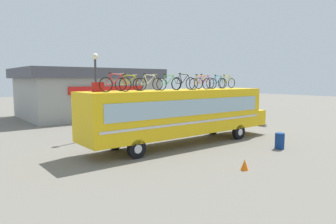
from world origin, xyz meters
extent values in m
plane|color=slate|center=(0.00, 0.00, 0.00)|extent=(120.00, 120.00, 0.00)
cube|color=yellow|center=(0.00, 0.00, 1.95)|extent=(11.76, 2.55, 2.50)
cube|color=yellow|center=(6.35, 0.00, 1.19)|extent=(0.95, 2.35, 0.99)
cube|color=#99B7C6|center=(0.00, -1.29, 2.29)|extent=(10.82, 0.04, 0.87)
cube|color=#99B7C6|center=(0.00, 1.29, 2.29)|extent=(10.82, 0.04, 0.87)
cube|color=silver|center=(0.00, -1.29, 1.45)|extent=(11.29, 0.03, 0.12)
cube|color=silver|center=(0.00, 1.29, 1.45)|extent=(11.29, 0.03, 0.12)
cube|color=silver|center=(6.89, 0.00, 0.62)|extent=(0.16, 2.42, 0.24)
cylinder|color=black|center=(4.00, -1.13, 0.47)|extent=(0.94, 0.28, 0.94)
cylinder|color=silver|center=(4.00, -1.13, 0.47)|extent=(0.42, 0.30, 0.42)
cylinder|color=black|center=(4.00, 1.13, 0.47)|extent=(0.94, 0.28, 0.94)
cylinder|color=silver|center=(4.00, 1.13, 0.47)|extent=(0.42, 0.30, 0.42)
cylinder|color=black|center=(-3.64, -1.13, 0.47)|extent=(0.94, 0.28, 0.94)
cylinder|color=silver|center=(-3.64, -1.13, 0.47)|extent=(0.42, 0.30, 0.42)
cylinder|color=black|center=(-3.64, 1.13, 0.47)|extent=(0.94, 0.28, 0.94)
cylinder|color=silver|center=(-3.64, 1.13, 0.47)|extent=(0.42, 0.30, 0.42)
cube|color=maroon|center=(-4.89, 0.33, 3.43)|extent=(0.49, 0.36, 0.46)
torus|color=black|center=(-4.83, -0.40, 3.55)|extent=(0.70, 0.04, 0.70)
torus|color=black|center=(-3.79, -0.40, 3.55)|extent=(0.70, 0.04, 0.70)
cylinder|color=red|center=(-4.52, -0.40, 3.82)|extent=(0.20, 0.04, 0.50)
cylinder|color=red|center=(-4.21, -0.40, 3.80)|extent=(0.48, 0.04, 0.48)
cylinder|color=red|center=(-4.29, -0.40, 4.05)|extent=(0.62, 0.04, 0.07)
cylinder|color=red|center=(-4.63, -0.40, 3.56)|extent=(0.39, 0.03, 0.05)
cylinder|color=red|center=(-4.72, -0.40, 3.81)|extent=(0.25, 0.03, 0.52)
cylinder|color=red|center=(-3.89, -0.40, 3.79)|extent=(0.22, 0.03, 0.49)
cylinder|color=silver|center=(-3.98, -0.40, 4.08)|extent=(0.03, 0.44, 0.03)
ellipsoid|color=black|center=(-4.60, -0.40, 4.10)|extent=(0.20, 0.08, 0.06)
torus|color=black|center=(-3.66, 0.27, 3.53)|extent=(0.67, 0.04, 0.67)
torus|color=black|center=(-2.62, 0.27, 3.53)|extent=(0.67, 0.04, 0.67)
cylinder|color=#B2B20C|center=(-3.35, 0.27, 3.79)|extent=(0.20, 0.04, 0.48)
cylinder|color=#B2B20C|center=(-3.04, 0.27, 3.77)|extent=(0.48, 0.04, 0.46)
cylinder|color=#B2B20C|center=(-3.12, 0.27, 4.00)|extent=(0.63, 0.04, 0.07)
cylinder|color=#B2B20C|center=(-3.47, 0.27, 3.54)|extent=(0.40, 0.03, 0.05)
cylinder|color=#B2B20C|center=(-3.55, 0.27, 3.78)|extent=(0.26, 0.03, 0.50)
cylinder|color=#B2B20C|center=(-2.71, 0.27, 3.76)|extent=(0.22, 0.03, 0.47)
cylinder|color=silver|center=(-2.81, 0.27, 4.04)|extent=(0.03, 0.44, 0.03)
ellipsoid|color=black|center=(-3.43, 0.27, 4.06)|extent=(0.20, 0.08, 0.06)
torus|color=black|center=(-2.59, 0.03, 3.54)|extent=(0.69, 0.04, 0.69)
torus|color=black|center=(-1.53, 0.03, 3.54)|extent=(0.69, 0.04, 0.69)
cylinder|color=white|center=(-2.28, 0.03, 3.80)|extent=(0.20, 0.04, 0.49)
cylinder|color=white|center=(-1.96, 0.03, 3.79)|extent=(0.49, 0.04, 0.47)
cylinder|color=white|center=(-2.04, 0.03, 4.03)|extent=(0.64, 0.04, 0.07)
cylinder|color=white|center=(-2.39, 0.03, 3.55)|extent=(0.40, 0.03, 0.05)
cylinder|color=white|center=(-2.48, 0.03, 3.79)|extent=(0.26, 0.03, 0.51)
cylinder|color=white|center=(-1.63, 0.03, 3.78)|extent=(0.22, 0.03, 0.48)
cylinder|color=silver|center=(-1.72, 0.03, 4.06)|extent=(0.03, 0.44, 0.03)
ellipsoid|color=black|center=(-2.36, 0.03, 4.08)|extent=(0.20, 0.08, 0.06)
torus|color=black|center=(-1.44, -0.21, 3.54)|extent=(0.68, 0.04, 0.68)
torus|color=black|center=(-0.42, -0.21, 3.54)|extent=(0.68, 0.04, 0.68)
cylinder|color=green|center=(-1.14, -0.21, 3.80)|extent=(0.20, 0.04, 0.49)
cylinder|color=green|center=(-0.83, -0.21, 3.78)|extent=(0.47, 0.04, 0.47)
cylinder|color=green|center=(-0.91, -0.21, 4.02)|extent=(0.61, 0.04, 0.07)
cylinder|color=green|center=(-1.25, -0.21, 3.55)|extent=(0.39, 0.03, 0.05)
cylinder|color=green|center=(-1.33, -0.21, 3.79)|extent=(0.25, 0.03, 0.51)
cylinder|color=green|center=(-0.51, -0.21, 3.77)|extent=(0.21, 0.03, 0.47)
cylinder|color=silver|center=(-0.61, -0.21, 4.05)|extent=(0.03, 0.44, 0.03)
ellipsoid|color=black|center=(-1.22, -0.21, 4.07)|extent=(0.20, 0.08, 0.06)
torus|color=black|center=(-0.35, -0.18, 3.56)|extent=(0.73, 0.04, 0.73)
torus|color=black|center=(0.70, -0.18, 3.56)|extent=(0.73, 0.04, 0.73)
cylinder|color=black|center=(-0.04, -0.18, 3.84)|extent=(0.20, 0.04, 0.52)
cylinder|color=black|center=(0.28, -0.18, 3.82)|extent=(0.49, 0.04, 0.50)
cylinder|color=black|center=(0.19, -0.18, 4.08)|extent=(0.63, 0.04, 0.07)
cylinder|color=black|center=(-0.15, -0.18, 3.57)|extent=(0.40, 0.03, 0.05)
cylinder|color=black|center=(-0.24, -0.18, 3.83)|extent=(0.26, 0.03, 0.54)
cylinder|color=black|center=(0.60, -0.18, 3.81)|extent=(0.22, 0.03, 0.51)
cylinder|color=silver|center=(0.51, -0.18, 4.11)|extent=(0.03, 0.44, 0.03)
ellipsoid|color=black|center=(-0.12, -0.18, 4.13)|extent=(0.20, 0.08, 0.06)
torus|color=black|center=(0.69, -0.44, 3.54)|extent=(0.68, 0.04, 0.68)
torus|color=black|center=(1.76, -0.44, 3.54)|extent=(0.68, 0.04, 0.68)
cylinder|color=orange|center=(1.02, -0.44, 3.79)|extent=(0.20, 0.04, 0.48)
cylinder|color=orange|center=(1.34, -0.44, 3.78)|extent=(0.50, 0.04, 0.46)
cylinder|color=orange|center=(1.25, -0.44, 4.01)|extent=(0.64, 0.04, 0.07)
cylinder|color=orange|center=(0.90, -0.44, 3.55)|extent=(0.41, 0.03, 0.05)
cylinder|color=orange|center=(0.81, -0.44, 3.78)|extent=(0.26, 0.03, 0.50)
cylinder|color=orange|center=(1.67, -0.44, 3.77)|extent=(0.22, 0.03, 0.47)
cylinder|color=silver|center=(1.57, -0.44, 4.04)|extent=(0.03, 0.44, 0.03)
ellipsoid|color=black|center=(0.93, -0.44, 4.07)|extent=(0.20, 0.08, 0.06)
torus|color=black|center=(1.91, 0.40, 3.55)|extent=(0.71, 0.04, 0.71)
torus|color=black|center=(2.94, 0.40, 3.55)|extent=(0.71, 0.04, 0.71)
cylinder|color=purple|center=(2.22, 0.40, 3.82)|extent=(0.20, 0.04, 0.51)
cylinder|color=purple|center=(2.53, 0.40, 3.81)|extent=(0.48, 0.04, 0.49)
cylinder|color=purple|center=(2.44, 0.40, 4.06)|extent=(0.62, 0.04, 0.07)
cylinder|color=purple|center=(2.10, 0.40, 3.56)|extent=(0.39, 0.03, 0.05)
cylinder|color=purple|center=(2.02, 0.40, 3.81)|extent=(0.25, 0.03, 0.53)
cylinder|color=purple|center=(2.85, 0.40, 3.80)|extent=(0.22, 0.03, 0.50)
cylinder|color=silver|center=(2.76, 0.40, 4.09)|extent=(0.03, 0.44, 0.03)
ellipsoid|color=black|center=(2.13, 0.40, 4.11)|extent=(0.20, 0.08, 0.06)
torus|color=black|center=(2.95, 0.18, 3.54)|extent=(0.68, 0.04, 0.68)
torus|color=black|center=(3.92, 0.18, 3.54)|extent=(0.68, 0.04, 0.68)
cylinder|color=#197FDB|center=(3.25, 0.18, 3.79)|extent=(0.19, 0.04, 0.48)
cylinder|color=#197FDB|center=(3.54, 0.18, 3.78)|extent=(0.45, 0.04, 0.47)
cylinder|color=#197FDB|center=(3.46, 0.18, 4.01)|extent=(0.58, 0.04, 0.07)
cylinder|color=#197FDB|center=(3.14, 0.18, 3.55)|extent=(0.37, 0.03, 0.05)
cylinder|color=#197FDB|center=(3.06, 0.18, 3.78)|extent=(0.24, 0.03, 0.50)
cylinder|color=#197FDB|center=(3.84, 0.18, 3.77)|extent=(0.20, 0.03, 0.47)
cylinder|color=silver|center=(3.75, 0.18, 4.05)|extent=(0.03, 0.44, 0.03)
ellipsoid|color=black|center=(3.17, 0.18, 4.07)|extent=(0.20, 0.08, 0.06)
torus|color=black|center=(4.03, 0.40, 3.54)|extent=(0.69, 0.04, 0.69)
torus|color=black|center=(5.03, 0.40, 3.54)|extent=(0.69, 0.04, 0.69)
cylinder|color=#B2B20C|center=(4.33, 0.40, 3.80)|extent=(0.19, 0.04, 0.49)
cylinder|color=#B2B20C|center=(4.63, 0.40, 3.79)|extent=(0.47, 0.04, 0.47)
cylinder|color=#B2B20C|center=(4.55, 0.40, 4.03)|extent=(0.60, 0.04, 0.07)
cylinder|color=#B2B20C|center=(4.22, 0.40, 3.55)|extent=(0.38, 0.03, 0.05)
cylinder|color=#B2B20C|center=(4.14, 0.40, 3.79)|extent=(0.25, 0.03, 0.51)
cylinder|color=#B2B20C|center=(4.94, 0.40, 3.78)|extent=(0.21, 0.03, 0.48)
cylinder|color=silver|center=(4.85, 0.40, 4.06)|extent=(0.03, 0.44, 0.03)
ellipsoid|color=black|center=(4.25, 0.40, 4.08)|extent=(0.20, 0.08, 0.06)
cube|color=#9E9E99|center=(1.66, 16.73, 1.95)|extent=(12.37, 9.00, 3.91)
cube|color=#4C4C56|center=(1.66, 16.73, 4.38)|extent=(13.36, 9.72, 0.95)
cube|color=red|center=(1.66, 12.13, 2.81)|extent=(7.42, 0.16, 0.70)
cylinder|color=navy|center=(3.61, -4.27, 0.44)|extent=(0.51, 0.51, 0.87)
cone|color=orange|center=(-1.11, -5.57, 0.23)|extent=(0.34, 0.34, 0.46)
cylinder|color=#38383D|center=(-3.01, 4.64, 2.56)|extent=(0.14, 0.14, 5.12)
sphere|color=#F2EDCC|center=(-3.01, 4.64, 5.24)|extent=(0.39, 0.39, 0.39)
camera|label=1|loc=(-11.33, -13.38, 3.80)|focal=32.51mm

